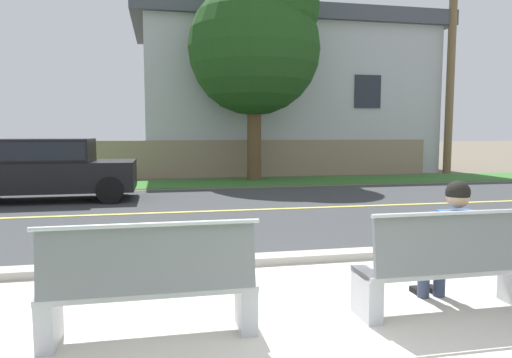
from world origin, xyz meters
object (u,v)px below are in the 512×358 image
object	(u,v)px
bench_left	(151,287)
car_black_near	(45,167)
bench_right	(450,268)
shade_tree_left	(259,39)
seated_person_blue	(450,239)
palm_tree_tall	(453,6)

from	to	relation	value
bench_left	car_black_near	xyz separation A→B (m)	(-2.68, 8.56, 0.40)
bench_right	shade_tree_left	size ratio (longest dim) A/B	0.23
seated_person_blue	car_black_near	bearing A→B (deg)	123.20
bench_left	bench_right	distance (m)	2.71
bench_left	palm_tree_tall	world-z (taller)	palm_tree_tall
seated_person_blue	shade_tree_left	xyz separation A→B (m)	(0.72, 12.22, 4.23)
bench_left	shade_tree_left	distance (m)	13.63
palm_tree_tall	seated_person_blue	bearing A→B (deg)	-123.75
car_black_near	palm_tree_tall	distance (m)	16.45
shade_tree_left	palm_tree_tall	xyz separation A→B (m)	(8.27, 1.24, 1.87)
car_black_near	bench_right	bearing A→B (deg)	-57.80
seated_person_blue	palm_tree_tall	xyz separation A→B (m)	(8.99, 13.46, 6.10)
bench_right	palm_tree_tall	world-z (taller)	palm_tree_tall
car_black_near	shade_tree_left	world-z (taller)	shade_tree_left
seated_person_blue	car_black_near	size ratio (longest dim) A/B	0.29
bench_left	seated_person_blue	distance (m)	2.82
seated_person_blue	car_black_near	world-z (taller)	car_black_near
palm_tree_tall	shade_tree_left	bearing A→B (deg)	-171.48
car_black_near	seated_person_blue	bearing A→B (deg)	-56.80
car_black_near	palm_tree_tall	bearing A→B (deg)	19.30
bench_right	shade_tree_left	xyz separation A→B (m)	(0.82, 12.39, 4.46)
shade_tree_left	bench_left	bearing A→B (deg)	-105.89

